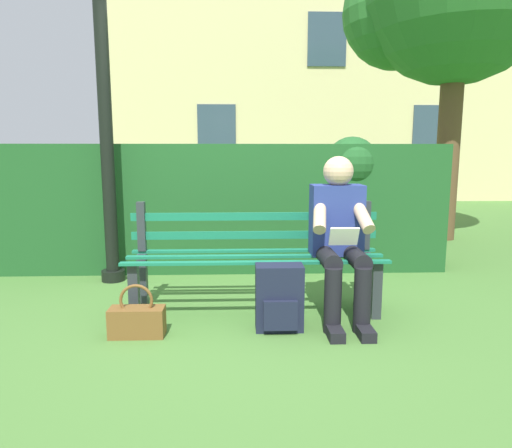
{
  "coord_description": "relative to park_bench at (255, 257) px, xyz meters",
  "views": [
    {
      "loc": [
        0.12,
        3.3,
        1.21
      ],
      "look_at": [
        0.0,
        0.1,
        0.7
      ],
      "focal_mm": 31.94,
      "sensor_mm": 36.0,
      "label": 1
    }
  ],
  "objects": [
    {
      "name": "person_seated",
      "position": [
        -0.6,
        0.16,
        0.2
      ],
      "size": [
        0.44,
        0.73,
        1.18
      ],
      "color": "navy",
      "rests_on": "ground"
    },
    {
      "name": "building_facade",
      "position": [
        -1.93,
        -9.24,
        2.62
      ],
      "size": [
        10.29,
        3.28,
        6.08
      ],
      "color": "beige",
      "rests_on": "ground"
    },
    {
      "name": "lamp_post",
      "position": [
        1.32,
        -0.86,
        1.37
      ],
      "size": [
        0.26,
        0.26,
        3.18
      ],
      "color": "black",
      "rests_on": "ground"
    },
    {
      "name": "hedge_backdrop",
      "position": [
        0.36,
        -1.33,
        0.25
      ],
      "size": [
        4.69,
        0.66,
        1.36
      ],
      "color": "#1E5123",
      "rests_on": "ground"
    },
    {
      "name": "park_bench",
      "position": [
        0.0,
        0.0,
        0.0
      ],
      "size": [
        1.91,
        0.45,
        0.83
      ],
      "color": "#2D3338",
      "rests_on": "ground"
    },
    {
      "name": "handbag",
      "position": [
        0.8,
        0.48,
        -0.31
      ],
      "size": [
        0.36,
        0.15,
        0.36
      ],
      "color": "brown",
      "rests_on": "ground"
    },
    {
      "name": "ground",
      "position": [
        0.0,
        0.06,
        -0.42
      ],
      "size": [
        60.0,
        60.0,
        0.0
      ],
      "primitive_type": "plane",
      "color": "#477533"
    },
    {
      "name": "backpack",
      "position": [
        -0.15,
        0.39,
        -0.2
      ],
      "size": [
        0.32,
        0.25,
        0.45
      ],
      "color": "#191E33",
      "rests_on": "ground"
    }
  ]
}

